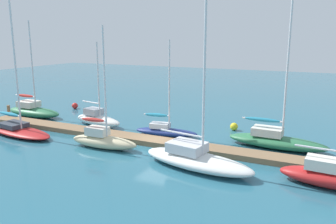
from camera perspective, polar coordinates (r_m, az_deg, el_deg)
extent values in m
plane|color=#286075|center=(25.05, -2.00, -5.36)|extent=(120.00, 120.00, 0.00)
cube|color=#846647|center=(25.00, -2.00, -4.95)|extent=(32.84, 1.62, 0.37)
cylinder|color=#846647|center=(35.50, -25.01, -0.06)|extent=(0.28, 0.28, 1.37)
ellipsoid|color=#2D7047|center=(35.91, -21.47, 0.00)|extent=(6.29, 2.21, 0.91)
cube|color=silver|center=(36.23, -22.23, 1.26)|extent=(1.90, 1.51, 0.59)
cylinder|color=silver|center=(35.04, -21.72, 7.27)|extent=(0.14, 0.14, 8.23)
cylinder|color=silver|center=(36.38, -22.72, 2.52)|extent=(2.63, 0.15, 0.11)
ellipsoid|color=#B72D28|center=(36.38, -22.72, 2.52)|extent=(2.37, 0.39, 0.28)
ellipsoid|color=#B21E1E|center=(29.72, -23.59, -3.00)|extent=(7.34, 3.15, 0.55)
cube|color=#333842|center=(30.20, -24.41, -1.95)|extent=(2.32, 1.83, 0.36)
cylinder|color=silver|center=(28.55, -24.16, 7.66)|extent=(0.14, 0.14, 10.51)
cylinder|color=silver|center=(30.38, -24.98, -0.31)|extent=(2.97, 0.51, 0.11)
ellipsoid|color=teal|center=(30.38, -24.98, -0.31)|extent=(2.71, 0.71, 0.28)
ellipsoid|color=white|center=(30.75, -11.59, -1.37)|extent=(5.29, 2.46, 0.90)
cube|color=#9EA3AD|center=(30.95, -12.29, 0.10)|extent=(1.70, 1.37, 0.59)
cylinder|color=silver|center=(29.92, -11.56, 5.31)|extent=(0.13, 0.13, 6.35)
cylinder|color=silver|center=(31.02, -12.73, 1.59)|extent=(2.12, 0.48, 0.10)
ellipsoid|color=beige|center=(24.46, -10.64, -4.93)|extent=(5.17, 1.70, 0.89)
cube|color=silver|center=(24.53, -11.71, -3.13)|extent=(1.58, 1.07, 0.58)
cylinder|color=silver|center=(23.42, -10.52, 4.85)|extent=(0.13, 0.13, 7.51)
cylinder|color=silver|center=(24.50, -12.38, -1.28)|extent=(2.14, 0.23, 0.10)
ellipsoid|color=#B72D28|center=(24.50, -12.38, -1.28)|extent=(1.95, 0.47, 0.28)
ellipsoid|color=navy|center=(26.99, -0.31, -3.36)|extent=(5.19, 2.06, 0.61)
cube|color=silver|center=(27.01, -1.33, -2.24)|extent=(1.64, 1.15, 0.40)
cylinder|color=silver|center=(26.14, 0.21, 4.47)|extent=(0.13, 0.13, 6.84)
cylinder|color=silver|center=(26.90, -1.95, -0.50)|extent=(2.11, 0.42, 0.10)
ellipsoid|color=teal|center=(26.90, -1.95, -0.50)|extent=(1.94, 0.64, 0.28)
ellipsoid|color=white|center=(20.51, 4.87, -8.17)|extent=(7.39, 3.38, 0.91)
cube|color=silver|center=(20.60, 3.19, -5.85)|extent=(2.36, 1.93, 0.59)
cylinder|color=silver|center=(19.08, 6.13, 8.32)|extent=(0.14, 0.14, 10.81)
cylinder|color=silver|center=(20.59, 2.20, -3.56)|extent=(2.97, 0.58, 0.11)
ellipsoid|color=#2D7047|center=(25.24, 17.69, -4.81)|extent=(6.90, 2.24, 0.85)
cube|color=silver|center=(25.16, 16.27, -3.11)|extent=(2.10, 1.48, 0.55)
cylinder|color=silver|center=(24.21, 19.30, 6.93)|extent=(0.14, 0.14, 9.54)
cylinder|color=silver|center=(25.05, 15.46, -1.25)|extent=(2.87, 0.21, 0.11)
ellipsoid|color=teal|center=(25.05, 15.46, -1.25)|extent=(2.59, 0.45, 0.28)
ellipsoid|color=#B21E1E|center=(19.95, 25.56, -10.01)|extent=(5.30, 2.01, 0.90)
cube|color=silver|center=(19.72, 24.25, -7.82)|extent=(1.63, 1.27, 0.59)
cylinder|color=silver|center=(19.51, 23.55, -5.54)|extent=(2.19, 0.25, 0.10)
sphere|color=red|center=(38.45, -15.28, 1.01)|extent=(0.65, 0.65, 0.65)
sphere|color=yellow|center=(29.07, 10.95, -2.40)|extent=(0.65, 0.65, 0.65)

